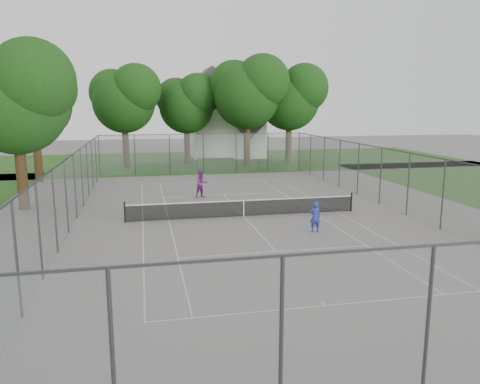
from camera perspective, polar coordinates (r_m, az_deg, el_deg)
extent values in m
plane|color=slate|center=(25.92, 0.45, -3.01)|extent=(120.00, 120.00, 0.00)
cube|color=#214D16|center=(51.26, -5.76, 3.77)|extent=(60.00, 20.00, 0.00)
cube|color=beige|center=(15.11, 10.37, -13.46)|extent=(10.97, 0.06, 0.01)
cube|color=beige|center=(37.39, -3.43, 1.24)|extent=(10.97, 0.06, 0.01)
cube|color=beige|center=(25.36, -11.77, -3.54)|extent=(0.06, 23.77, 0.01)
cube|color=beige|center=(27.58, 11.67, -2.38)|extent=(0.06, 23.77, 0.01)
cube|color=beige|center=(25.39, -8.67, -3.41)|extent=(0.06, 23.77, 0.01)
cube|color=beige|center=(27.07, 9.00, -2.54)|extent=(0.06, 23.77, 0.01)
cube|color=beige|center=(19.95, 4.40, -7.26)|extent=(8.23, 0.06, 0.01)
cube|color=beige|center=(32.06, -1.98, -0.34)|extent=(8.23, 0.06, 0.01)
cube|color=beige|center=(25.92, 0.45, -3.00)|extent=(0.06, 12.80, 0.01)
cube|color=beige|center=(15.24, 10.15, -13.24)|extent=(0.06, 0.30, 0.01)
cube|color=beige|center=(37.24, -3.39, 1.20)|extent=(0.06, 0.30, 0.01)
cylinder|color=black|center=(25.25, -13.86, -2.42)|extent=(0.10, 0.10, 1.10)
cylinder|color=black|center=(27.83, 13.41, -1.19)|extent=(0.10, 0.10, 1.10)
cube|color=black|center=(25.82, 0.46, -2.04)|extent=(12.67, 0.01, 0.86)
cube|color=white|center=(25.72, 0.46, -1.04)|extent=(12.77, 0.03, 0.06)
cube|color=white|center=(25.82, 0.46, -2.06)|extent=(0.05, 0.02, 0.88)
cylinder|color=#38383D|center=(41.99, -16.78, 4.24)|extent=(0.08, 0.08, 3.50)
cylinder|color=#38383D|center=(44.23, 7.20, 4.92)|extent=(0.08, 0.08, 3.50)
cube|color=slate|center=(10.29, 21.85, -15.41)|extent=(18.00, 0.02, 3.50)
cube|color=slate|center=(42.18, -4.48, 4.69)|extent=(18.00, 0.02, 3.50)
cube|color=slate|center=(25.25, -19.92, 0.03)|extent=(0.02, 34.00, 3.50)
cube|color=slate|center=(28.83, 18.23, 1.40)|extent=(0.02, 34.00, 3.50)
cube|color=#38383D|center=(9.68, 22.58, -6.02)|extent=(18.00, 0.05, 0.05)
cube|color=#38383D|center=(42.03, -4.52, 7.07)|extent=(18.00, 0.05, 0.05)
cube|color=#38383D|center=(25.01, -20.17, 3.98)|extent=(0.05, 34.00, 0.05)
cube|color=#38383D|center=(28.61, 18.43, 4.85)|extent=(0.05, 34.00, 0.05)
cylinder|color=#392715|center=(47.41, -13.75, 5.52)|extent=(0.63, 0.63, 4.22)
sphere|color=#12360E|center=(47.24, -13.98, 10.62)|extent=(6.01, 6.01, 6.01)
sphere|color=#12360E|center=(46.34, -12.57, 12.17)|extent=(4.80, 4.80, 4.80)
sphere|color=#12360E|center=(48.05, -15.28, 11.63)|extent=(4.50, 4.50, 4.50)
cylinder|color=#392715|center=(49.37, -6.46, 5.78)|extent=(0.61, 0.61, 3.92)
sphere|color=#12360E|center=(49.19, -6.56, 10.33)|extent=(5.58, 5.58, 5.58)
sphere|color=#12360E|center=(48.49, -5.15, 11.67)|extent=(4.46, 4.46, 4.46)
sphere|color=#12360E|center=(49.81, -7.79, 11.27)|extent=(4.18, 4.18, 4.18)
cylinder|color=#392715|center=(47.22, 0.85, 6.06)|extent=(0.65, 0.65, 4.65)
sphere|color=#12360E|center=(47.07, 0.86, 11.70)|extent=(6.61, 6.61, 6.61)
sphere|color=#12360E|center=(46.46, 2.78, 13.33)|extent=(5.29, 5.29, 5.29)
sphere|color=#12360E|center=(47.66, -0.75, 12.88)|extent=(4.96, 4.96, 4.96)
cylinder|color=#392715|center=(49.20, 5.94, 6.01)|extent=(0.63, 0.63, 4.33)
sphere|color=#12360E|center=(49.04, 6.03, 11.04)|extent=(6.15, 6.15, 6.15)
sphere|color=#12360E|center=(48.59, 7.82, 12.46)|extent=(4.92, 4.92, 4.92)
sphere|color=#12360E|center=(49.48, 4.56, 12.13)|extent=(4.62, 4.62, 4.62)
cylinder|color=#392715|center=(40.59, -23.44, 4.03)|extent=(0.62, 0.62, 4.10)
sphere|color=#12360E|center=(40.38, -23.87, 9.80)|extent=(5.83, 5.83, 5.83)
sphere|color=#12360E|center=(39.32, -22.57, 11.59)|extent=(4.66, 4.66, 4.66)
sphere|color=#12360E|center=(41.32, -25.17, 10.91)|extent=(4.37, 4.37, 4.37)
cylinder|color=#392715|center=(30.16, -25.06, 1.93)|extent=(0.62, 0.62, 4.14)
sphere|color=#12360E|center=(29.88, -25.69, 9.78)|extent=(5.89, 5.89, 5.89)
sphere|color=#12360E|center=(28.79, -23.98, 12.26)|extent=(4.71, 4.71, 4.71)
cube|color=#1F4E19|center=(42.93, -9.94, 2.91)|extent=(3.53, 1.06, 0.88)
cube|color=#1F4E19|center=(44.15, -2.99, 3.40)|extent=(3.45, 0.99, 1.09)
cube|color=#1F4E19|center=(44.72, 3.89, 3.30)|extent=(2.67, 0.98, 0.80)
cube|color=white|center=(55.29, -1.67, 7.52)|extent=(8.19, 6.15, 6.15)
cube|color=#414145|center=(55.21, -1.69, 10.71)|extent=(8.11, 6.35, 8.11)
imported|color=#2D36AC|center=(22.98, 9.13, -3.01)|extent=(0.56, 0.37, 1.51)
imported|color=#7D2B82|center=(31.14, -4.70, 0.99)|extent=(1.08, 0.97, 1.82)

